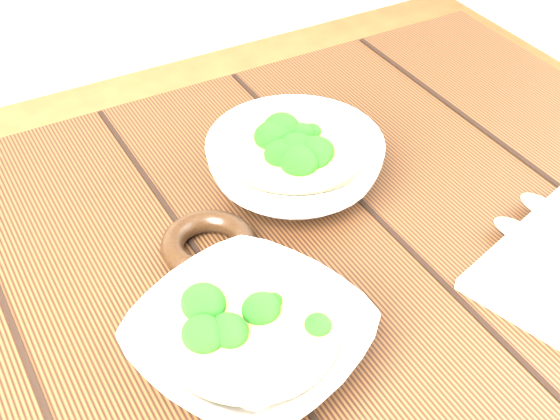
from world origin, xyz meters
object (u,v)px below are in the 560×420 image
Objects in this scene: table at (252,369)px; soup_bowl_front at (250,339)px; soup_bowl_back at (295,163)px; trivet at (209,245)px.

table is 0.17m from soup_bowl_front.
table is at bearing -134.47° from soup_bowl_back.
soup_bowl_front is 0.99× the size of soup_bowl_back.
trivet is (0.03, 0.15, -0.01)m from soup_bowl_front.
soup_bowl_back is at bearing 51.20° from soup_bowl_front.
soup_bowl_back is at bearing 45.53° from table.
table is 11.75× the size of trivet.
soup_bowl_front is 0.15m from trivet.
trivet is (-0.14, -0.06, -0.02)m from soup_bowl_back.
trivet is at bearing -157.65° from soup_bowl_back.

